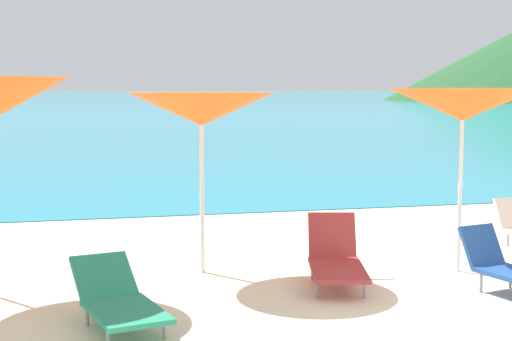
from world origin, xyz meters
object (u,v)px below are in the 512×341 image
at_px(lounge_chair_3, 512,268).
at_px(umbrella_2, 201,110).
at_px(umbrella_3, 463,105).
at_px(lounge_chair_4, 336,259).
at_px(lounge_chair_0, 118,299).

bearing_deg(lounge_chair_3, umbrella_2, 135.65).
bearing_deg(umbrella_3, lounge_chair_4, -171.44).
height_order(umbrella_3, lounge_chair_0, umbrella_3).
bearing_deg(lounge_chair_0, lounge_chair_3, -11.73).
bearing_deg(lounge_chair_0, umbrella_2, 46.26).
distance_m(umbrella_2, lounge_chair_3, 4.07).
height_order(umbrella_2, lounge_chair_4, umbrella_2).
bearing_deg(umbrella_2, lounge_chair_4, -34.65).
distance_m(umbrella_2, lounge_chair_0, 2.90).
height_order(umbrella_2, umbrella_3, umbrella_3).
relative_size(umbrella_2, lounge_chair_0, 1.40).
height_order(umbrella_3, lounge_chair_4, umbrella_3).
distance_m(lounge_chair_0, lounge_chair_3, 4.35).
bearing_deg(umbrella_2, lounge_chair_3, -30.77).
height_order(lounge_chair_0, lounge_chair_3, lounge_chair_3).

